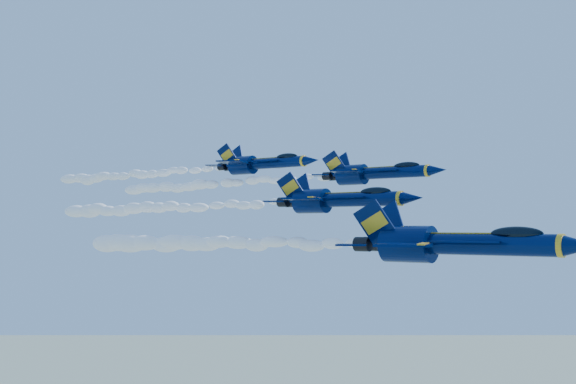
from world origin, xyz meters
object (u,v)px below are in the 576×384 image
Objects in this scene: jet_second at (339,199)px; jet_fourth at (262,163)px; jet_third at (375,173)px; jet_lead at (453,243)px.

jet_second is 27.49m from jet_fourth.
jet_third reaches higher than jet_second.
jet_lead is at bearing -45.16° from jet_third.
jet_lead is at bearing -28.69° from jet_fourth.
jet_second is at bearing -34.96° from jet_fourth.
jet_fourth reaches higher than jet_third.
jet_fourth is (-18.55, 2.38, 2.24)m from jet_third.
jet_third is at bearing -7.30° from jet_fourth.
jet_fourth is (-22.03, 15.40, 5.75)m from jet_second.
jet_third is at bearing 134.84° from jet_lead.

